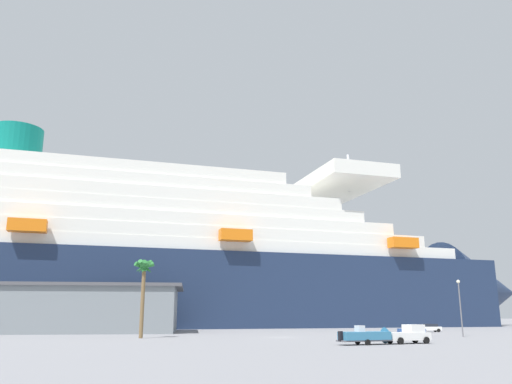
{
  "coord_description": "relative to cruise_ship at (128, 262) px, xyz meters",
  "views": [
    {
      "loc": [
        -18.94,
        -78.37,
        3.36
      ],
      "look_at": [
        0.96,
        24.24,
        28.34
      ],
      "focal_mm": 36.07,
      "sensor_mm": 36.0,
      "label": 1
    }
  ],
  "objects": [
    {
      "name": "small_boat_on_trailer",
      "position": [
        31.83,
        -82.44,
        -15.89
      ],
      "size": [
        8.31,
        3.31,
        2.15
      ],
      "color": "#595960",
      "rests_on": "ground_plane"
    },
    {
      "name": "terminal_building",
      "position": [
        -20.13,
        -31.31,
        -12.35
      ],
      "size": [
        67.57,
        28.67,
        8.96
      ],
      "color": "slate",
      "rests_on": "ground_plane"
    },
    {
      "name": "pickup_truck",
      "position": [
        37.26,
        -81.31,
        -15.81
      ],
      "size": [
        5.89,
        3.16,
        2.2
      ],
      "color": "white",
      "rests_on": "ground_plane"
    },
    {
      "name": "street_lamp",
      "position": [
        54.67,
        -65.01,
        -11.22
      ],
      "size": [
        0.56,
        0.56,
        8.75
      ],
      "color": "slate",
      "rests_on": "ground_plane"
    },
    {
      "name": "palm_tree",
      "position": [
        5.57,
        -60.71,
        -7.61
      ],
      "size": [
        3.15,
        3.08,
        11.42
      ],
      "color": "brown",
      "rests_on": "ground_plane"
    },
    {
      "name": "parked_car_blue_suv",
      "position": [
        50.57,
        -56.11,
        -16.02
      ],
      "size": [
        4.61,
        2.73,
        1.58
      ],
      "color": "#264C99",
      "rests_on": "ground_plane"
    },
    {
      "name": "ground_plane",
      "position": [
        26.22,
        -31.8,
        -16.85
      ],
      "size": [
        600.0,
        600.0,
        0.0
      ],
      "primitive_type": "plane",
      "color": "gray"
    },
    {
      "name": "parked_car_white_van",
      "position": [
        61.35,
        -43.18,
        -16.02
      ],
      "size": [
        4.52,
        2.56,
        1.58
      ],
      "color": "white",
      "rests_on": "ground_plane"
    },
    {
      "name": "cruise_ship",
      "position": [
        0.0,
        0.0,
        0.0
      ],
      "size": [
        246.08,
        59.57,
        58.14
      ],
      "color": "#1E2D4C",
      "rests_on": "ground_plane"
    }
  ]
}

